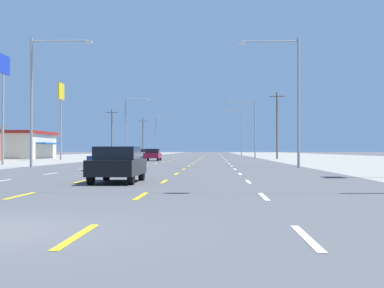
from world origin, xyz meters
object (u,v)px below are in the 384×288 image
Objects in this scene: sedan_far_left_midfar at (147,153)px; streetlight_left_row_1 at (128,123)px; streetlight_right_row_0 at (292,92)px; streetlight_right_row_1 at (252,124)px; pole_sign_left_row_1 at (3,79)px; sedan_inner_left_mid at (153,155)px; streetlight_left_row_2 at (158,132)px; streetlight_right_row_2 at (240,129)px; streetlight_left_row_0 at (38,91)px; sedan_inner_left_near at (107,158)px; pole_sign_left_row_2 at (61,100)px; sedan_center_turn_nearest at (118,164)px.

streetlight_left_row_1 reaches higher than sedan_far_left_midfar.
streetlight_right_row_1 is at bearing 89.97° from streetlight_right_row_0.
streetlight_right_row_0 is at bearing -16.11° from pole_sign_left_row_1.
sedan_far_left_midfar is at bearing 78.21° from pole_sign_left_row_1.
streetlight_left_row_2 reaches higher than sedan_inner_left_mid.
sedan_far_left_midfar is at bearing -86.42° from streetlight_left_row_2.
sedan_inner_left_mid is at bearing -81.08° from sedan_far_left_midfar.
streetlight_left_row_1 is 1.05× the size of streetlight_right_row_1.
streetlight_left_row_2 is 0.89× the size of streetlight_right_row_2.
streetlight_left_row_0 is (5.42, -7.14, -1.90)m from pole_sign_left_row_1.
streetlight_right_row_1 is (12.97, 50.92, 4.59)m from sedan_inner_left_near.
streetlight_right_row_0 is 91.49m from streetlight_right_row_2.
streetlight_left_row_0 reaches higher than sedan_inner_left_near.
streetlight_left_row_2 is (6.34, 61.71, -2.23)m from pole_sign_left_row_2.
pole_sign_left_row_1 is at bearing -121.22° from sedan_inner_left_mid.
streetlight_right_row_2 is (25.78, 61.71, -1.61)m from pole_sign_left_row_2.
sedan_inner_left_near is at bearing -86.21° from streetlight_left_row_2.
streetlight_right_row_2 is (19.44, 0.00, 0.62)m from streetlight_left_row_2.
pole_sign_left_row_2 is at bearing 92.46° from pole_sign_left_row_1.
streetlight_left_row_1 reaches higher than sedan_inner_left_mid.
sedan_center_turn_nearest is at bearing -85.06° from streetlight_left_row_2.
pole_sign_left_row_2 is (-12.37, 3.84, 6.99)m from sedan_inner_left_mid.
streetlight_right_row_2 reaches higher than sedan_far_left_midfar.
streetlight_right_row_0 reaches higher than sedan_inner_left_mid.
streetlight_left_row_2 is at bearing 101.95° from streetlight_right_row_0.
streetlight_left_row_2 is (-19.38, 45.75, 0.18)m from streetlight_right_row_1.
streetlight_right_row_0 is at bearing 63.88° from sedan_center_turn_nearest.
streetlight_left_row_0 reaches higher than sedan_center_turn_nearest.
streetlight_left_row_2 is at bearing 93.58° from sedan_far_left_midfar.
pole_sign_left_row_2 is 30.52m from streetlight_left_row_0.
streetlight_left_row_1 is at bearing -113.08° from streetlight_right_row_2.
sedan_inner_left_mid is 0.47× the size of streetlight_left_row_1.
streetlight_right_row_2 reaches higher than pole_sign_left_row_2.
sedan_far_left_midfar is 0.46× the size of streetlight_right_row_0.
streetlight_right_row_2 reaches higher than streetlight_left_row_2.
sedan_center_turn_nearest is 66.48m from streetlight_left_row_1.
streetlight_right_row_0 reaches higher than sedan_center_turn_nearest.
sedan_center_turn_nearest is 45.93m from sedan_inner_left_mid.
streetlight_right_row_0 is 1.07× the size of streetlight_right_row_1.
streetlight_right_row_2 is (24.81, 84.35, -1.57)m from pole_sign_left_row_1.
streetlight_right_row_1 is at bearing -2.14° from sedan_far_left_midfar.
sedan_center_turn_nearest is 0.47× the size of streetlight_left_row_1.
sedan_far_left_midfar is at bearing 12.12° from streetlight_left_row_1.
sedan_inner_left_near is at bearing -82.77° from streetlight_left_row_1.
sedan_center_turn_nearest is at bearing -60.95° from pole_sign_left_row_1.
sedan_center_turn_nearest is at bearing -116.12° from streetlight_right_row_0.
streetlight_left_row_2 is at bearing 84.14° from pole_sign_left_row_2.
pole_sign_left_row_1 is at bearing 163.89° from streetlight_right_row_0.
streetlight_left_row_0 reaches higher than pole_sign_left_row_1.
sedan_far_left_midfar is 40.67m from pole_sign_left_row_1.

